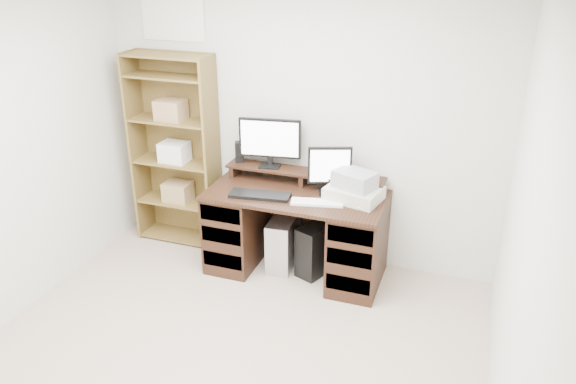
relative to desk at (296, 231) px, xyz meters
The scene contains 14 objects.
room 1.86m from the desk, 93.45° to the right, with size 3.54×4.04×2.54m.
desk is the anchor object (origin of this frame).
riser_shelf 0.50m from the desk, 90.00° to the left, with size 1.40×0.22×0.12m.
monitor_wide 0.82m from the desk, 145.20° to the left, with size 0.54×0.16×0.43m.
monitor_small 0.64m from the desk, 25.23° to the left, with size 0.35×0.19×0.40m.
speaker 0.87m from the desk, 159.21° to the left, with size 0.07×0.07×0.19m, color black.
keyboard_black 0.49m from the desk, 147.30° to the right, with size 0.50×0.17×0.03m, color black.
keyboard_white 0.45m from the desk, 32.06° to the right, with size 0.42×0.13×0.02m, color white.
mouse 0.70m from the desk, 12.11° to the right, with size 0.08×0.05×0.03m, color silver.
printer 0.64m from the desk, ahead, with size 0.43×0.32×0.11m, color beige.
basket 0.72m from the desk, ahead, with size 0.32×0.23×0.14m, color #969AA0.
tower_silver 0.22m from the desk, 155.18° to the left, with size 0.21×0.47×0.47m, color #B2B4B9.
tower_black 0.26m from the desk, 21.71° to the left, with size 0.35×0.50×0.46m.
bookshelf 1.38m from the desk, behind, with size 0.80×0.30×1.80m.
Camera 1 is at (1.46, -2.41, 2.67)m, focal length 35.00 mm.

